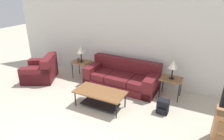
% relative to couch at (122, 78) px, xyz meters
% --- Properties ---
extents(wall_back, '(9.14, 0.06, 2.60)m').
position_rel_couch_xyz_m(wall_back, '(0.05, 0.57, 1.01)').
color(wall_back, silver).
rests_on(wall_back, ground_plane).
extents(couch, '(2.26, 1.03, 0.82)m').
position_rel_couch_xyz_m(couch, '(0.00, 0.00, 0.00)').
color(couch, maroon).
rests_on(couch, ground_plane).
extents(armchair, '(1.34, 1.39, 0.80)m').
position_rel_couch_xyz_m(armchair, '(-2.62, -0.74, -0.00)').
color(armchair, maroon).
rests_on(armchair, ground_plane).
extents(coffee_table, '(1.30, 0.65, 0.44)m').
position_rel_couch_xyz_m(coffee_table, '(-0.03, -1.32, 0.04)').
color(coffee_table, brown).
rests_on(coffee_table, ground_plane).
extents(side_table_left, '(0.59, 0.47, 0.58)m').
position_rel_couch_xyz_m(side_table_left, '(-1.48, -0.01, 0.22)').
color(side_table_left, brown).
rests_on(side_table_left, ground_plane).
extents(side_table_right, '(0.59, 0.47, 0.58)m').
position_rel_couch_xyz_m(side_table_right, '(1.48, -0.01, 0.22)').
color(side_table_right, brown).
rests_on(side_table_right, ground_plane).
extents(table_lamp_left, '(0.28, 0.28, 0.53)m').
position_rel_couch_xyz_m(table_lamp_left, '(-1.48, -0.01, 0.69)').
color(table_lamp_left, black).
rests_on(table_lamp_left, side_table_left).
extents(table_lamp_right, '(0.28, 0.28, 0.53)m').
position_rel_couch_xyz_m(table_lamp_right, '(1.48, -0.01, 0.69)').
color(table_lamp_right, black).
rests_on(table_lamp_right, side_table_right).
extents(backpack, '(0.28, 0.29, 0.35)m').
position_rel_couch_xyz_m(backpack, '(1.49, -0.86, -0.12)').
color(backpack, black).
rests_on(backpack, ground_plane).
extents(picture_frame, '(0.10, 0.04, 0.13)m').
position_rel_couch_xyz_m(picture_frame, '(-1.55, -0.08, 0.35)').
color(picture_frame, '#4C3828').
rests_on(picture_frame, side_table_left).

